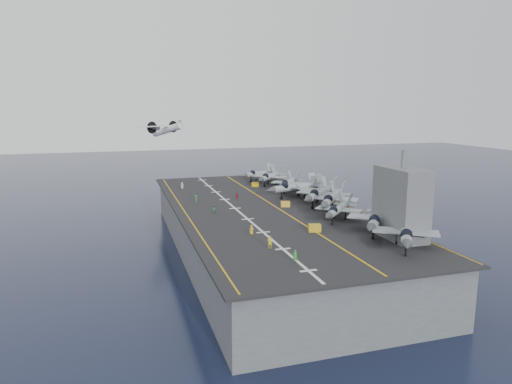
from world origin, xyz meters
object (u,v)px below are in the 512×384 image
object	(u,v)px
island_superstructure	(401,195)
fighter_jet_0	(406,231)
transport_plane	(167,130)
tow_cart_a	(315,228)

from	to	relation	value
island_superstructure	fighter_jet_0	xyz separation A→B (m)	(-2.23, -4.89, -4.84)
island_superstructure	transport_plane	distance (m)	93.83
island_superstructure	transport_plane	world-z (taller)	transport_plane
island_superstructure	fighter_jet_0	size ratio (longest dim) A/B	0.81
tow_cart_a	island_superstructure	bearing A→B (deg)	-33.03
fighter_jet_0	transport_plane	size ratio (longest dim) A/B	0.70
fighter_jet_0	tow_cart_a	xyz separation A→B (m)	(-9.84, 12.73, -2.01)
tow_cart_a	transport_plane	distance (m)	84.02
transport_plane	tow_cart_a	bearing A→B (deg)	-78.41
transport_plane	fighter_jet_0	bearing A→B (deg)	-74.25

